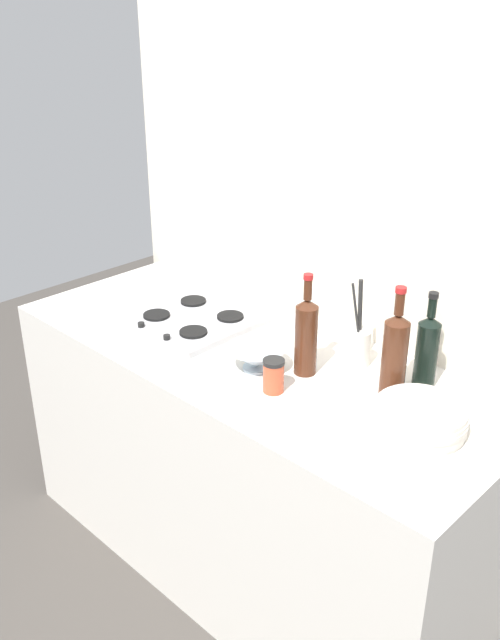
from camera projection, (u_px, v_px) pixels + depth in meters
ground_plane at (250, 558)px, 2.67m from camera, size 6.00×6.00×0.00m
counter_block at (250, 463)px, 2.48m from camera, size 1.80×0.70×0.90m
backsplash_panel at (325, 247)px, 2.42m from camera, size 1.90×0.06×2.35m
stovetop_hob at (193, 320)px, 2.49m from camera, size 0.40×0.39×0.04m
plate_stack at (420, 419)px, 1.86m from camera, size 0.25×0.25×0.08m
wine_bottle_leftmost at (306, 335)px, 2.11m from camera, size 0.07×0.07×0.33m
wine_bottle_mid_left at (427, 350)px, 2.05m from camera, size 0.07×0.07×0.31m
wine_bottle_mid_right at (395, 354)px, 1.99m from camera, size 0.07×0.07×0.35m
mixing_bowl at (256, 357)px, 2.17m from camera, size 0.19×0.19×0.08m
utensil_crock at (357, 345)px, 2.19m from camera, size 0.09×0.09×0.29m
condiment_jar_front at (274, 375)px, 2.04m from camera, size 0.07×0.07×0.11m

